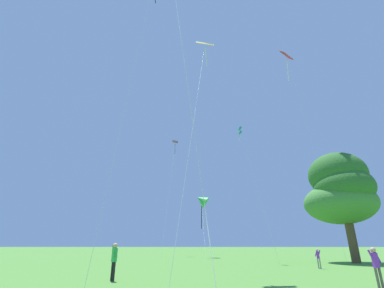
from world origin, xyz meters
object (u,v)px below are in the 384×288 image
kite_red_high (288,63)px  person_child_small (318,257)px  person_near_tree (114,258)px  kite_green_small (202,200)px  kite_yellow_diamond (205,50)px  tree_right_cluster (340,190)px  kite_teal_box (240,132)px  kite_black_large (175,148)px  person_foreground_watcher (376,263)px

kite_red_high → person_child_small: kite_red_high is taller
kite_red_high → person_near_tree: size_ratio=16.12×
kite_red_high → person_child_small: bearing=-111.5°
kite_green_small → person_child_small: bearing=-65.8°
kite_yellow_diamond → person_child_small: 18.01m
person_near_tree → tree_right_cluster: (19.03, 13.95, 5.92)m
kite_teal_box → person_near_tree: bearing=-121.3°
kite_green_small → person_near_tree: 27.20m
kite_yellow_diamond → person_child_small: (8.19, 4.17, -15.49)m
kite_green_small → kite_black_large: bearing=129.8°
kite_black_large → kite_green_small: bearing=-50.2°
kite_red_high → kite_yellow_diamond: kite_red_high is taller
kite_teal_box → person_child_small: kite_teal_box is taller
kite_black_large → kite_yellow_diamond: bearing=-80.2°
kite_teal_box → person_foreground_watcher: size_ratio=9.65×
person_foreground_watcher → person_child_small: size_ratio=1.14×
person_near_tree → person_child_small: bearing=29.4°
person_foreground_watcher → person_child_small: person_foreground_watcher is taller
kite_black_large → person_child_small: bearing=-61.7°
person_near_tree → tree_right_cluster: bearing=36.2°
kite_teal_box → person_child_small: size_ratio=10.95×
person_child_small → kite_yellow_diamond: bearing=-153.0°
kite_red_high → person_foreground_watcher: bearing=-105.6°
kite_black_large → kite_red_high: bearing=-40.4°
kite_black_large → kite_yellow_diamond: (4.93, -28.49, -1.86)m
kite_red_high → kite_black_large: 23.49m
kite_yellow_diamond → kite_green_small: bearing=90.4°
person_foreground_watcher → person_near_tree: size_ratio=0.90×
tree_right_cluster → kite_green_small: bearing=140.2°
kite_red_high → tree_right_cluster: (2.15, -3.23, -18.54)m
kite_green_small → person_child_small: 21.56m
kite_yellow_diamond → person_foreground_watcher: 17.57m
kite_red_high → person_child_small: size_ratio=20.40×
kite_teal_box → tree_right_cluster: kite_teal_box is taller
kite_yellow_diamond → person_foreground_watcher: (6.68, -5.26, -15.38)m
kite_teal_box → person_near_tree: size_ratio=8.65×
kite_teal_box → person_near_tree: (-9.28, -15.24, -13.17)m
tree_right_cluster → person_foreground_watcher: bearing=-115.2°
person_child_small → kite_teal_box: bearing=115.2°
kite_black_large → person_near_tree: size_ratio=11.62×
kite_green_small → person_near_tree: bearing=-100.2°
person_near_tree → kite_yellow_diamond: bearing=33.2°
kite_teal_box → person_child_small: bearing=-64.8°
kite_yellow_diamond → kite_black_large: bearing=99.8°
kite_green_small → kite_black_large: 12.73m
kite_black_large → tree_right_cluster: (19.15, -17.69, -11.20)m
kite_red_high → kite_teal_box: (-7.60, -1.94, -11.30)m
kite_yellow_diamond → tree_right_cluster: 20.15m
person_foreground_watcher → person_child_small: 9.55m
kite_green_small → person_foreground_watcher: size_ratio=7.43×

